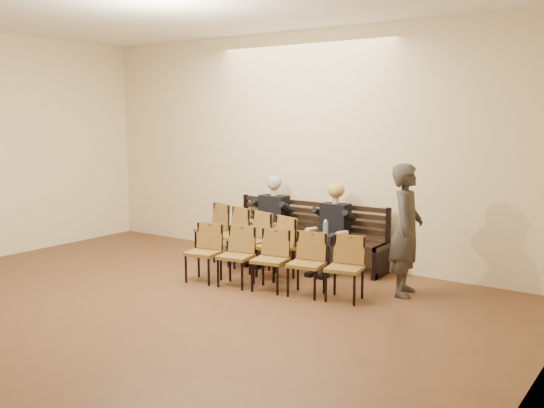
{
  "coord_description": "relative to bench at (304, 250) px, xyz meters",
  "views": [
    {
      "loc": [
        4.96,
        -2.94,
        2.22
      ],
      "look_at": [
        0.07,
        4.05,
        0.98
      ],
      "focal_mm": 40.0,
      "sensor_mm": 36.0,
      "label": 1
    }
  ],
  "objects": [
    {
      "name": "seated_man",
      "position": [
        -0.54,
        -0.12,
        0.42
      ],
      "size": [
        0.53,
        0.74,
        1.28
      ],
      "primitive_type": null,
      "color": "black",
      "rests_on": "ground"
    },
    {
      "name": "ground",
      "position": [
        -0.24,
        -4.65,
        -0.23
      ],
      "size": [
        10.0,
        10.0,
        0.0
      ],
      "primitive_type": "plane",
      "color": "#56331D",
      "rests_on": "ground"
    },
    {
      "name": "seated_woman",
      "position": [
        0.54,
        -0.12,
        0.36
      ],
      "size": [
        0.5,
        0.69,
        1.16
      ],
      "primitive_type": null,
      "color": "black",
      "rests_on": "ground"
    },
    {
      "name": "room_walls",
      "position": [
        -0.24,
        -3.86,
        2.31
      ],
      "size": [
        8.02,
        10.01,
        3.51
      ],
      "color": "beige",
      "rests_on": "ground"
    },
    {
      "name": "passerby",
      "position": [
        1.86,
        -0.6,
        0.72
      ],
      "size": [
        0.61,
        0.78,
        1.9
      ],
      "primitive_type": "imported",
      "rotation": [
        0.0,
        0.0,
        1.81
      ],
      "color": "#332F2A",
      "rests_on": "ground"
    },
    {
      "name": "bench",
      "position": [
        0.0,
        0.0,
        0.0
      ],
      "size": [
        2.6,
        0.9,
        0.45
      ],
      "primitive_type": "cube",
      "color": "black",
      "rests_on": "ground"
    },
    {
      "name": "laptop",
      "position": [
        -0.56,
        -0.25,
        0.33
      ],
      "size": [
        0.32,
        0.26,
        0.22
      ],
      "primitive_type": "cube",
      "rotation": [
        0.0,
        0.0,
        0.09
      ],
      "color": "silver",
      "rests_on": "bench"
    },
    {
      "name": "chair_row_front",
      "position": [
        -0.7,
        -0.65,
        0.2
      ],
      "size": [
        2.11,
        1.04,
        0.85
      ],
      "primitive_type": "cube",
      "rotation": [
        0.0,
        0.0,
        -0.29
      ],
      "color": "brown",
      "rests_on": "ground"
    },
    {
      "name": "bag",
      "position": [
        -0.69,
        0.1,
        -0.08
      ],
      "size": [
        0.42,
        0.31,
        0.3
      ],
      "primitive_type": "cube",
      "rotation": [
        0.0,
        0.0,
        0.08
      ],
      "color": "black",
      "rests_on": "ground"
    },
    {
      "name": "chair_row_back",
      "position": [
        0.37,
        -1.42,
        0.17
      ],
      "size": [
        2.44,
        0.83,
        0.78
      ],
      "primitive_type": "cube",
      "rotation": [
        0.0,
        0.0,
        0.17
      ],
      "color": "brown",
      "rests_on": "ground"
    },
    {
      "name": "water_bottle",
      "position": [
        0.61,
        -0.42,
        0.34
      ],
      "size": [
        0.09,
        0.09,
        0.23
      ],
      "primitive_type": "cylinder",
      "rotation": [
        0.0,
        0.0,
        0.24
      ],
      "color": "silver",
      "rests_on": "bench"
    }
  ]
}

